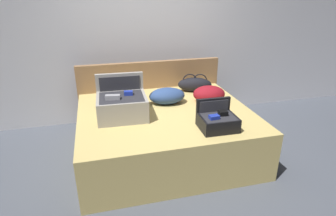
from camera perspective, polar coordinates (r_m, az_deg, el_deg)
The scene contains 9 objects.
ground_plane at distance 3.38m, azimuth 1.17°, elevation -12.41°, with size 12.00×12.00×0.00m, color #4C515B.
back_wall at distance 4.41m, azimuth -4.65°, elevation 14.35°, with size 8.00×0.10×2.60m, color silver.
bed at distance 3.56m, azimuth -0.53°, elevation -4.98°, with size 2.06×1.75×0.58m, color tan.
headboard at distance 4.29m, azimuth -3.51°, elevation 2.95°, with size 2.10×0.08×0.98m, color olive.
hard_case_large at distance 3.29m, azimuth -9.28°, elevation 0.75°, with size 0.58×0.53×0.46m.
hard_case_medium at distance 3.03m, azimuth 9.92°, elevation -2.44°, with size 0.39×0.34×0.29m.
duffel_bag at distance 4.10m, azimuth 5.40°, elevation 4.77°, with size 0.52×0.32×0.26m.
pillow_near_headboard at distance 3.64m, azimuth -0.20°, elevation 2.46°, with size 0.46×0.29×0.21m, color navy.
pillow_center_head at distance 3.73m, azimuth 8.25°, elevation 2.82°, with size 0.42×0.29×0.22m, color maroon.
Camera 1 is at (-0.76, -2.65, 1.96)m, focal length 30.29 mm.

